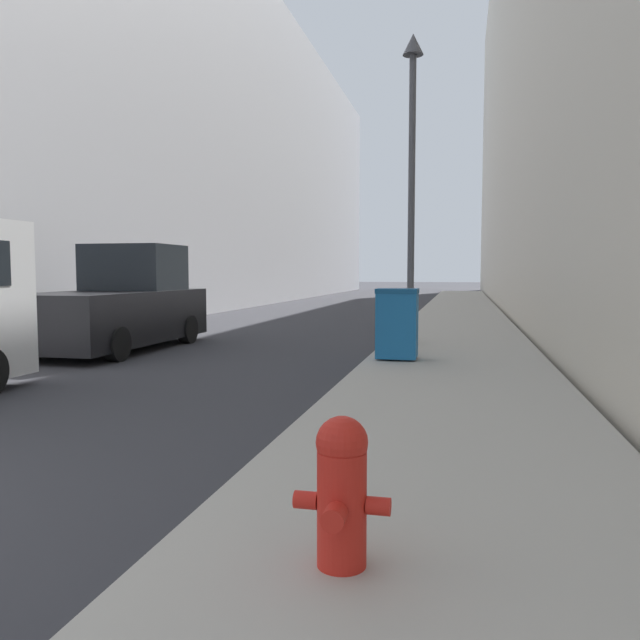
{
  "coord_description": "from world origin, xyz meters",
  "views": [
    {
      "loc": [
        4.97,
        -2.01,
        1.62
      ],
      "look_at": [
        0.05,
        19.43,
        -0.07
      ],
      "focal_mm": 35.0,
      "sensor_mm": 36.0,
      "label": 1
    }
  ],
  "objects": [
    {
      "name": "pickup_truck",
      "position": [
        -2.08,
        9.79,
        0.91
      ],
      "size": [
        2.1,
        4.83,
        2.22
      ],
      "color": "black",
      "rests_on": "ground"
    },
    {
      "name": "fire_hydrant",
      "position": [
        4.39,
        0.98,
        0.55
      ],
      "size": [
        0.49,
        0.38,
        0.77
      ],
      "color": "red",
      "rests_on": "sidewalk_right"
    },
    {
      "name": "building_left_glass",
      "position": [
        -10.55,
        26.0,
        7.96
      ],
      "size": [
        12.0,
        60.0,
        15.91
      ],
      "color": "#BCBCC1",
      "rests_on": "ground"
    },
    {
      "name": "trash_bin",
      "position": [
        3.89,
        8.52,
        0.76
      ],
      "size": [
        0.69,
        0.6,
        1.2
      ],
      "color": "#19609E",
      "rests_on": "sidewalk_right"
    },
    {
      "name": "sidewalk_right",
      "position": [
        4.88,
        18.0,
        0.07
      ],
      "size": [
        3.04,
        60.0,
        0.14
      ],
      "color": "#ADA89E",
      "rests_on": "ground"
    },
    {
      "name": "lamppost",
      "position": [
        3.91,
        11.02,
        3.96
      ],
      "size": [
        0.42,
        0.42,
        6.27
      ],
      "color": "#4C4C51",
      "rests_on": "sidewalk_right"
    }
  ]
}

